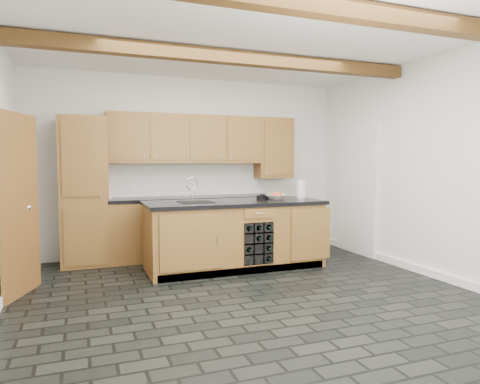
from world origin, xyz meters
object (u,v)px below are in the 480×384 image
object	(u,v)px
island	(235,234)
paper_towel	(301,189)
fruit_bowl	(276,197)
kitchen_scale	(264,197)

from	to	relation	value
island	paper_towel	size ratio (longest dim) A/B	9.42
island	fruit_bowl	world-z (taller)	fruit_bowl
island	kitchen_scale	bearing A→B (deg)	22.64
fruit_bowl	paper_towel	size ratio (longest dim) A/B	1.05
fruit_bowl	paper_towel	bearing A→B (deg)	13.31
kitchen_scale	paper_towel	size ratio (longest dim) A/B	0.81
paper_towel	kitchen_scale	bearing A→B (deg)	172.75
island	kitchen_scale	distance (m)	0.77
fruit_bowl	paper_towel	distance (m)	0.49
island	paper_towel	bearing A→B (deg)	7.88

